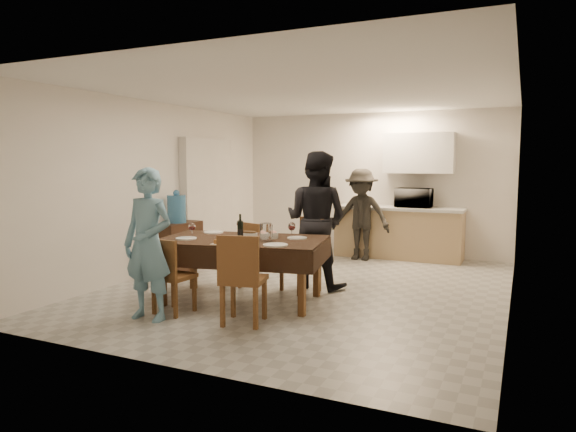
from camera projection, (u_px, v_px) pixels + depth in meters
The scene contains 33 objects.
floor at pixel (309, 287), 6.96m from camera, with size 5.00×6.00×0.02m, color #ABABA6.
ceiling at pixel (310, 92), 6.69m from camera, with size 5.00×6.00×0.02m, color white.
wall_back at pixel (371, 183), 9.54m from camera, with size 5.00×0.02×2.60m, color white.
wall_front at pixel (168, 211), 4.12m from camera, with size 5.00×0.02×2.60m, color white.
wall_left at pixel (159, 188), 7.87m from camera, with size 0.02×6.00×2.60m, color white.
wall_right at pixel (515, 197), 5.79m from camera, with size 0.02×6.00×2.60m, color white.
stub_partition at pixel (208, 199), 8.94m from camera, with size 0.15×1.40×2.10m, color silver.
kitchen_base_cabinet at pixel (398, 234), 9.09m from camera, with size 2.20×0.60×0.86m, color tan.
kitchen_worktop at pixel (399, 208), 9.04m from camera, with size 2.24×0.64×0.05m, color beige.
upper_cabinet at pixel (419, 153), 8.94m from camera, with size 1.20×0.34×0.70m, color white.
dining_table at pixel (242, 242), 6.21m from camera, with size 2.15×1.50×0.77m.
chair_near_left at pixel (169, 268), 5.67m from camera, with size 0.42×0.42×0.46m.
chair_near_right at pixel (239, 270), 5.28m from camera, with size 0.52×0.53×0.52m.
chair_far_left at pixel (238, 248), 7.03m from camera, with size 0.49×0.50×0.46m.
chair_far_right at pixel (298, 248), 6.63m from camera, with size 0.58×0.60×0.52m.
console at pixel (178, 247), 7.99m from camera, with size 0.41×0.82×0.76m, color black.
water_jug at pixel (177, 209), 7.93m from camera, with size 0.29×0.29×0.43m, color teal.
wine_bottle at pixel (240, 226), 6.26m from camera, with size 0.07×0.07×0.29m, color black, non-canonical shape.
water_pitcher at pixel (266, 232), 6.00m from camera, with size 0.14×0.14×0.21m, color white.
savoury_tart at pixel (233, 241), 5.82m from camera, with size 0.42×0.31×0.05m, color #BD7A37.
salad_bowl at pixel (271, 235), 6.24m from camera, with size 0.19×0.19×0.07m, color white.
mushroom_dish at pixel (249, 234), 6.48m from camera, with size 0.20×0.20×0.03m, color white.
wine_glass_a at pixel (192, 231), 6.20m from camera, with size 0.09×0.09×0.20m, color white, non-canonical shape.
wine_glass_b at pixel (292, 230), 6.19m from camera, with size 0.09×0.09×0.20m, color white, non-canonical shape.
wine_glass_c at pixel (240, 227), 6.55m from camera, with size 0.09×0.09×0.19m, color white, non-canonical shape.
plate_near_left at pixel (186, 238), 6.18m from camera, with size 0.25×0.25×0.01m, color white.
plate_near_right at pixel (275, 245), 5.68m from camera, with size 0.28×0.28×0.02m, color white.
plate_far_left at pixel (214, 232), 6.73m from camera, with size 0.26×0.26×0.01m, color white.
plate_far_right at pixel (297, 238), 6.23m from camera, with size 0.24×0.24×0.01m, color white.
microwave at pixel (414, 198), 8.91m from camera, with size 0.60×0.41×0.33m, color white.
person_near at pixel (148, 244), 5.48m from camera, with size 0.60×0.39×1.64m, color #6497B3.
person_far at pixel (316, 220), 6.91m from camera, with size 0.89×0.70×1.84m, color black.
person_kitchen at pixel (361, 214), 8.88m from camera, with size 1.02×0.59×1.58m, color black.
Camera 1 is at (2.59, -6.32, 1.69)m, focal length 32.00 mm.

